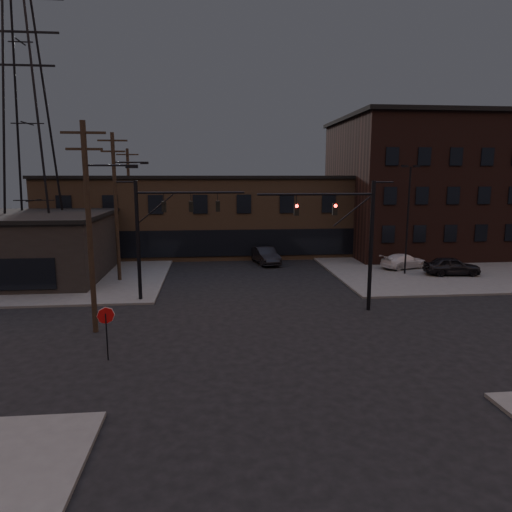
{
  "coord_description": "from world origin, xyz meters",
  "views": [
    {
      "loc": [
        -3.25,
        -22.19,
        8.27
      ],
      "look_at": [
        -0.55,
        4.78,
        3.5
      ],
      "focal_mm": 32.0,
      "sensor_mm": 36.0,
      "label": 1
    }
  ],
  "objects": [
    {
      "name": "parked_car_lot_b",
      "position": [
        13.86,
        16.16,
        0.79
      ],
      "size": [
        4.76,
        3.07,
        1.28
      ],
      "primitive_type": "imported",
      "rotation": [
        0.0,
        0.0,
        1.88
      ],
      "color": "silver",
      "rests_on": "sidewalk_ne"
    },
    {
      "name": "parked_car_lot_a",
      "position": [
        16.64,
        13.1,
        0.91
      ],
      "size": [
        4.61,
        2.25,
        1.51
      ],
      "primitive_type": "imported",
      "rotation": [
        0.0,
        0.0,
        1.46
      ],
      "color": "black",
      "rests_on": "sidewalk_ne"
    },
    {
      "name": "building_left",
      "position": [
        -20.0,
        16.0,
        2.5
      ],
      "size": [
        16.0,
        12.0,
        5.0
      ],
      "primitive_type": "cube",
      "color": "black",
      "rests_on": "ground"
    },
    {
      "name": "stop_sign",
      "position": [
        -8.0,
        -1.99,
        1.84
      ],
      "size": [
        0.72,
        0.33,
        2.48
      ],
      "color": "black",
      "rests_on": "ground"
    },
    {
      "name": "utility_pole_far",
      "position": [
        -11.5,
        26.0,
        5.78
      ],
      "size": [
        2.2,
        0.28,
        11.0
      ],
      "color": "black",
      "rests_on": "ground"
    },
    {
      "name": "sidewalk_nw",
      "position": [
        -22.0,
        22.0,
        0.07
      ],
      "size": [
        30.0,
        30.0,
        0.15
      ],
      "primitive_type": "cube",
      "color": "#474744",
      "rests_on": "ground"
    },
    {
      "name": "building_right",
      "position": [
        22.0,
        26.0,
        7.0
      ],
      "size": [
        22.0,
        16.0,
        14.0
      ],
      "primitive_type": "cube",
      "color": "black",
      "rests_on": "ground"
    },
    {
      "name": "sidewalk_ne",
      "position": [
        22.0,
        22.0,
        0.07
      ],
      "size": [
        30.0,
        30.0,
        0.15
      ],
      "primitive_type": "cube",
      "color": "#474744",
      "rests_on": "ground"
    },
    {
      "name": "lot_light_a",
      "position": [
        13.0,
        14.0,
        5.51
      ],
      "size": [
        1.5,
        0.28,
        9.14
      ],
      "color": "black",
      "rests_on": "ground"
    },
    {
      "name": "transmission_tower",
      "position": [
        -18.0,
        18.0,
        12.5
      ],
      "size": [
        7.0,
        7.0,
        25.0
      ],
      "primitive_type": null,
      "color": "black",
      "rests_on": "ground"
    },
    {
      "name": "ground",
      "position": [
        0.0,
        0.0,
        0.0
      ],
      "size": [
        140.0,
        140.0,
        0.0
      ],
      "primitive_type": "plane",
      "color": "black",
      "rests_on": "ground"
    },
    {
      "name": "building_row",
      "position": [
        0.0,
        28.0,
        4.0
      ],
      "size": [
        40.0,
        12.0,
        8.0
      ],
      "primitive_type": "cube",
      "color": "brown",
      "rests_on": "ground"
    },
    {
      "name": "car_crossing",
      "position": [
        1.89,
        20.26,
        0.8
      ],
      "size": [
        2.61,
        5.09,
        1.6
      ],
      "primitive_type": "imported",
      "rotation": [
        0.0,
        0.0,
        0.2
      ],
      "color": "black",
      "rests_on": "ground"
    },
    {
      "name": "traffic_signal_near",
      "position": [
        5.36,
        4.5,
        4.93
      ],
      "size": [
        7.12,
        0.24,
        8.0
      ],
      "color": "black",
      "rests_on": "ground"
    },
    {
      "name": "traffic_signal_far",
      "position": [
        -6.72,
        8.0,
        5.01
      ],
      "size": [
        7.12,
        0.24,
        8.0
      ],
      "color": "black",
      "rests_on": "ground"
    },
    {
      "name": "utility_pole_near",
      "position": [
        -9.43,
        2.0,
        5.87
      ],
      "size": [
        3.7,
        0.28,
        11.0
      ],
      "color": "black",
      "rests_on": "ground"
    },
    {
      "name": "utility_pole_mid",
      "position": [
        -10.44,
        14.0,
        6.13
      ],
      "size": [
        3.7,
        0.28,
        11.5
      ],
      "color": "black",
      "rests_on": "ground"
    },
    {
      "name": "lot_light_b",
      "position": [
        19.0,
        19.0,
        5.51
      ],
      "size": [
        1.5,
        0.28,
        9.14
      ],
      "color": "black",
      "rests_on": "ground"
    }
  ]
}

